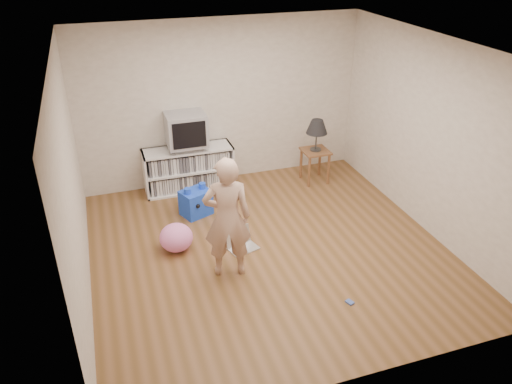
{
  "coord_description": "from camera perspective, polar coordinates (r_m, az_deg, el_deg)",
  "views": [
    {
      "loc": [
        -1.85,
        -5.09,
        3.77
      ],
      "look_at": [
        -0.04,
        0.4,
        0.66
      ],
      "focal_mm": 35.0,
      "sensor_mm": 36.0,
      "label": 1
    }
  ],
  "objects": [
    {
      "name": "table_lamp",
      "position": [
        8.0,
        6.98,
        7.34
      ],
      "size": [
        0.34,
        0.34,
        0.52
      ],
      "color": "#333333",
      "rests_on": "side_table"
    },
    {
      "name": "walls",
      "position": [
        5.96,
        1.59,
        3.76
      ],
      "size": [
        4.52,
        4.52,
        2.6
      ],
      "color": "#BFB4A7",
      "rests_on": "ground"
    },
    {
      "name": "media_unit",
      "position": [
        8.0,
        -7.72,
        2.69
      ],
      "size": [
        1.4,
        0.45,
        0.7
      ],
      "color": "white",
      "rests_on": "ground"
    },
    {
      "name": "dvd_deck",
      "position": [
        7.83,
        -7.88,
        5.18
      ],
      "size": [
        0.45,
        0.35,
        0.07
      ],
      "primitive_type": "cube",
      "color": "gray",
      "rests_on": "media_unit"
    },
    {
      "name": "person",
      "position": [
        5.79,
        -3.32,
        -3.0
      ],
      "size": [
        0.62,
        0.47,
        1.54
      ],
      "primitive_type": "imported",
      "rotation": [
        0.0,
        0.0,
        2.94
      ],
      "color": "tan",
      "rests_on": "ground"
    },
    {
      "name": "ceiling",
      "position": [
        5.55,
        1.77,
        16.08
      ],
      "size": [
        4.5,
        4.5,
        0.01
      ],
      "primitive_type": "cube",
      "color": "white",
      "rests_on": "walls"
    },
    {
      "name": "plush_blue",
      "position": [
        7.32,
        -6.89,
        -1.17
      ],
      "size": [
        0.5,
        0.45,
        0.47
      ],
      "rotation": [
        0.0,
        0.0,
        0.38
      ],
      "color": "blue",
      "rests_on": "ground"
    },
    {
      "name": "plush_pink",
      "position": [
        6.58,
        -9.11,
        -5.17
      ],
      "size": [
        0.57,
        0.57,
        0.37
      ],
      "primitive_type": "ellipsoid",
      "rotation": [
        0.0,
        0.0,
        -0.41
      ],
      "color": "#F47BCB",
      "rests_on": "ground"
    },
    {
      "name": "side_table",
      "position": [
        8.2,
        6.77,
        3.91
      ],
      "size": [
        0.42,
        0.42,
        0.55
      ],
      "color": "brown",
      "rests_on": "ground"
    },
    {
      "name": "playing_cards",
      "position": [
        5.86,
        10.66,
        -12.26
      ],
      "size": [
        0.09,
        0.11,
        0.02
      ],
      "primitive_type": "cube",
      "rotation": [
        0.0,
        0.0,
        0.36
      ],
      "color": "#4864C0",
      "rests_on": "ground"
    },
    {
      "name": "ground",
      "position": [
        6.6,
        1.44,
        -6.56
      ],
      "size": [
        4.5,
        4.5,
        0.0
      ],
      "primitive_type": "plane",
      "color": "brown",
      "rests_on": "ground"
    },
    {
      "name": "laptop",
      "position": [
        6.61,
        -1.76,
        -5.78
      ],
      "size": [
        0.44,
        0.39,
        0.26
      ],
      "rotation": [
        0.0,
        0.0,
        0.3
      ],
      "color": "silver",
      "rests_on": "ground"
    },
    {
      "name": "crt_tv",
      "position": [
        7.72,
        -8.01,
        7.12
      ],
      "size": [
        0.6,
        0.53,
        0.5
      ],
      "color": "#97979C",
      "rests_on": "dvd_deck"
    }
  ]
}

